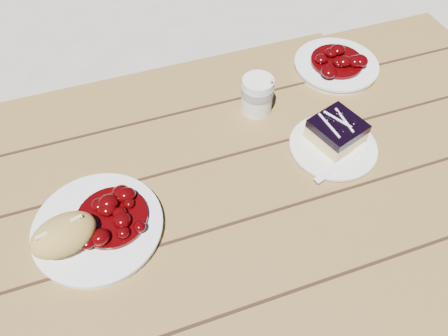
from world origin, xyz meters
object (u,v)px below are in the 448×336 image
object	(u,v)px
picnic_table	(124,261)
main_plate	(98,228)
second_plate	(336,66)
bread_roll	(64,235)
dessert_plate	(333,147)
coffee_cup	(257,95)
blueberry_cake	(337,131)

from	to	relation	value
picnic_table	main_plate	world-z (taller)	main_plate
main_plate	picnic_table	bearing A→B (deg)	26.27
main_plate	second_plate	world-z (taller)	same
bread_roll	picnic_table	bearing A→B (deg)	21.71
dessert_plate	second_plate	size ratio (longest dim) A/B	0.89
main_plate	bread_roll	xyz separation A→B (m)	(-0.05, -0.02, 0.04)
picnic_table	dessert_plate	size ratio (longest dim) A/B	11.00
picnic_table	second_plate	world-z (taller)	second_plate
picnic_table	second_plate	distance (m)	0.70
main_plate	coffee_cup	xyz separation A→B (m)	(0.40, 0.20, 0.04)
picnic_table	blueberry_cake	bearing A→B (deg)	4.69
bread_roll	second_plate	world-z (taller)	bread_roll
second_plate	main_plate	bearing A→B (deg)	-156.93
dessert_plate	second_plate	xyz separation A→B (m)	(0.13, 0.24, 0.00)
main_plate	second_plate	distance (m)	0.70
dessert_plate	coffee_cup	distance (m)	0.20
main_plate	bread_roll	bearing A→B (deg)	-160.02
bread_roll	blueberry_cake	bearing A→B (deg)	7.02
picnic_table	coffee_cup	world-z (taller)	coffee_cup
main_plate	bread_roll	world-z (taller)	bread_roll
picnic_table	bread_roll	xyz separation A→B (m)	(-0.07, -0.03, 0.21)
second_plate	coffee_cup	bearing A→B (deg)	-163.79
main_plate	dessert_plate	bearing A→B (deg)	4.02
picnic_table	dessert_plate	world-z (taller)	dessert_plate
coffee_cup	blueberry_cake	bearing A→B (deg)	-51.43
bread_roll	dessert_plate	bearing A→B (deg)	5.64
dessert_plate	bread_roll	bearing A→B (deg)	-174.36
main_plate	coffee_cup	world-z (taller)	coffee_cup
blueberry_cake	second_plate	world-z (taller)	blueberry_cake
picnic_table	dessert_plate	xyz separation A→B (m)	(0.49, 0.03, 0.17)
blueberry_cake	second_plate	size ratio (longest dim) A/B	0.59
coffee_cup	dessert_plate	bearing A→B (deg)	-56.33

